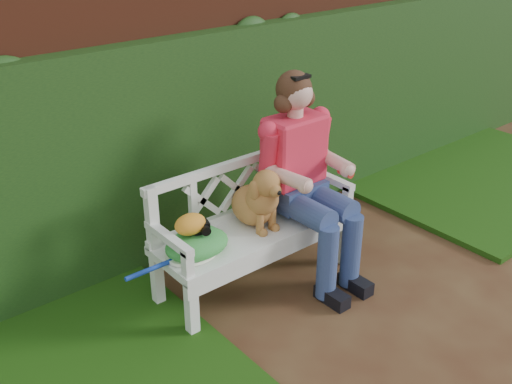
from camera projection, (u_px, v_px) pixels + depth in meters
ground at (400, 315)px, 4.09m from camera, size 60.00×60.00×0.00m
brick_wall at (230, 96)px, 4.92m from camera, size 10.00×0.30×2.20m
ivy_hedge at (247, 131)px, 4.88m from camera, size 10.00×0.18×1.70m
grass_right at (480, 176)px, 6.07m from camera, size 2.60×2.00×0.05m
garden_bench at (256, 255)px, 4.33m from camera, size 1.61×0.68×0.48m
seated_woman at (299, 174)px, 4.29m from camera, size 0.95×1.07×1.56m
dog at (256, 195)px, 4.14m from camera, size 0.41×0.49×0.46m
tennis_racket at (188, 254)px, 3.86m from camera, size 0.74×0.44×0.03m
green_bag at (197, 243)px, 3.87m from camera, size 0.50×0.43×0.15m
camera_item at (201, 227)px, 3.84m from camera, size 0.12×0.11×0.07m
baseball_glove at (190, 224)px, 3.81m from camera, size 0.25×0.21×0.14m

